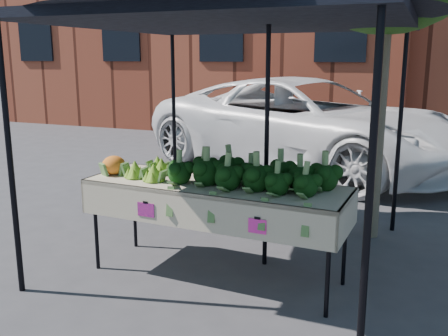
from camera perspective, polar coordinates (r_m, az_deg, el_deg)
ground at (r=4.84m, az=1.55°, el=-12.08°), size 90.00×90.00×0.00m
table at (r=4.65m, az=-0.95°, el=-7.13°), size 2.43×0.90×0.90m
canopy at (r=4.91m, az=1.28°, el=4.99°), size 3.16×3.16×2.74m
broccoli_heap at (r=4.39m, az=3.05°, el=-0.22°), size 1.50×0.60×0.29m
romanesco_cluster at (r=4.82m, az=-8.09°, el=0.40°), size 0.45×0.59×0.22m
cauliflower_pair at (r=4.95m, az=-12.43°, el=0.43°), size 0.22×0.22×0.20m
street_tree at (r=5.72m, az=17.65°, el=11.51°), size 2.00×2.00×3.94m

